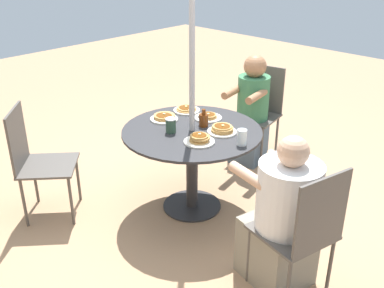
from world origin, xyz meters
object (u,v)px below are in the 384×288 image
(diner_east, at_px, (282,220))
(patio_chair_south, at_px, (259,107))
(patio_chair_north, at_px, (35,157))
(pancake_plate_b, at_px, (222,130))
(patio_chair_east, at_px, (304,228))
(pancake_plate_d, at_px, (164,118))
(drinking_glass_a, at_px, (242,137))
(syrup_bottle, at_px, (203,120))
(coffee_cup, at_px, (171,125))
(pancake_plate_c, at_px, (199,139))
(pancake_plate_a, at_px, (208,117))
(diner_south, at_px, (251,113))
(pancake_plate_e, at_px, (187,110))
(patio_table, at_px, (192,147))

(diner_east, distance_m, patio_chair_south, 1.92)
(patio_chair_north, height_order, pancake_plate_b, patio_chair_north)
(patio_chair_east, relative_size, pancake_plate_d, 3.98)
(drinking_glass_a, bearing_deg, pancake_plate_d, 4.53)
(syrup_bottle, distance_m, coffee_cup, 0.28)
(pancake_plate_c, bearing_deg, drinking_glass_a, -142.89)
(patio_chair_east, relative_size, pancake_plate_a, 3.98)
(pancake_plate_b, bearing_deg, diner_south, -66.52)
(patio_chair_east, bearing_deg, patio_chair_north, 120.85)
(pancake_plate_d, height_order, pancake_plate_e, pancake_plate_d)
(drinking_glass_a, bearing_deg, pancake_plate_a, -22.07)
(pancake_plate_e, relative_size, coffee_cup, 2.00)
(patio_chair_north, bearing_deg, diner_south, 113.89)
(patio_table, xyz_separation_m, coffee_cup, (0.09, 0.15, 0.21))
(patio_chair_south, distance_m, pancake_plate_b, 1.19)
(patio_chair_south, height_order, pancake_plate_d, patio_chair_south)
(patio_chair_east, relative_size, diner_south, 0.85)
(coffee_cup, bearing_deg, pancake_plate_a, -92.52)
(patio_table, distance_m, diner_east, 1.06)
(patio_chair_north, distance_m, pancake_plate_d, 1.07)
(drinking_glass_a, bearing_deg, pancake_plate_c, 37.11)
(diner_south, bearing_deg, patio_chair_east, 125.98)
(patio_chair_south, height_order, drinking_glass_a, patio_chair_south)
(patio_chair_north, distance_m, pancake_plate_a, 1.42)
(diner_east, distance_m, drinking_glass_a, 0.71)
(patio_chair_east, bearing_deg, pancake_plate_e, 83.51)
(coffee_cup, bearing_deg, patio_chair_north, 46.52)
(diner_east, height_order, pancake_plate_b, diner_east)
(coffee_cup, bearing_deg, diner_south, -84.84)
(patio_table, xyz_separation_m, patio_chair_north, (0.82, 0.92, -0.04))
(patio_chair_south, bearing_deg, patio_table, 90.00)
(patio_table, distance_m, pancake_plate_b, 0.29)
(pancake_plate_d, bearing_deg, pancake_plate_c, 166.32)
(patio_chair_east, relative_size, coffee_cup, 7.99)
(pancake_plate_e, xyz_separation_m, syrup_bottle, (-0.33, 0.14, 0.04))
(diner_south, distance_m, pancake_plate_c, 1.26)
(patio_chair_north, xyz_separation_m, diner_east, (-1.84, -0.68, -0.05))
(patio_chair_north, bearing_deg, pancake_plate_d, 102.70)
(pancake_plate_d, relative_size, drinking_glass_a, 1.95)
(diner_south, height_order, syrup_bottle, diner_south)
(patio_chair_north, distance_m, syrup_bottle, 1.36)
(patio_table, xyz_separation_m, pancake_plate_b, (-0.21, -0.12, 0.17))
(syrup_bottle, bearing_deg, patio_chair_south, -77.76)
(patio_table, relative_size, pancake_plate_c, 4.79)
(patio_table, xyz_separation_m, diner_south, (0.19, -1.04, -0.06))
(patio_table, height_order, diner_east, diner_east)
(diner_east, height_order, coffee_cup, diner_east)
(patio_chair_south, relative_size, pancake_plate_b, 3.98)
(diner_east, xyz_separation_m, pancake_plate_b, (0.82, -0.37, 0.26))
(patio_table, height_order, pancake_plate_d, pancake_plate_d)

